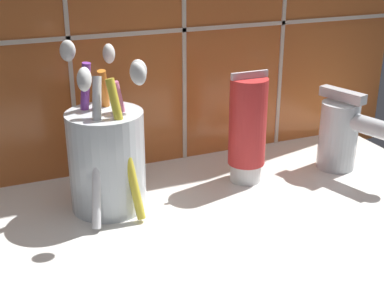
% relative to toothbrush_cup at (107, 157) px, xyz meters
% --- Properties ---
extents(sink_counter, '(0.56, 0.33, 0.02)m').
position_rel_toothbrush_cup_xyz_m(sink_counter, '(0.11, -0.07, -0.07)').
color(sink_counter, silver).
rests_on(sink_counter, ground).
extents(toothbrush_cup, '(0.09, 0.12, 0.18)m').
position_rel_toothbrush_cup_xyz_m(toothbrush_cup, '(0.00, 0.00, 0.00)').
color(toothbrush_cup, silver).
rests_on(toothbrush_cup, sink_counter).
extents(toothpaste_tube, '(0.05, 0.04, 0.13)m').
position_rel_toothbrush_cup_xyz_m(toothpaste_tube, '(0.17, 0.00, 0.01)').
color(toothpaste_tube, white).
rests_on(toothpaste_tube, sink_counter).
extents(sink_faucet, '(0.06, 0.12, 0.10)m').
position_rel_toothbrush_cup_xyz_m(sink_faucet, '(0.29, -0.02, -0.01)').
color(sink_faucet, silver).
rests_on(sink_faucet, sink_counter).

